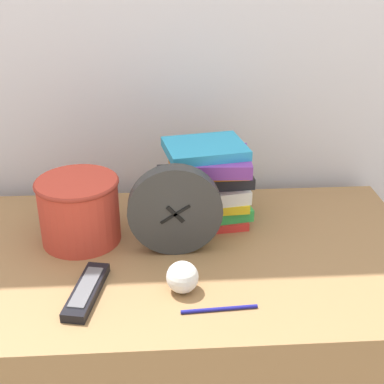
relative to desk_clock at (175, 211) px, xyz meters
name	(u,v)px	position (x,y,z in m)	size (l,w,h in m)	color
wall_back	(164,38)	(-0.01, 0.39, 0.31)	(6.00, 0.04, 2.40)	silver
desk	(173,374)	(-0.01, -0.01, -0.50)	(1.21, 0.65, 0.78)	olive
desk_clock	(175,211)	(0.00, 0.00, 0.00)	(0.22, 0.04, 0.22)	#333333
book_stack	(206,184)	(0.08, 0.15, 0.00)	(0.25, 0.21, 0.22)	red
basket	(79,208)	(-0.23, 0.07, -0.02)	(0.20, 0.20, 0.16)	#C63D2D
tv_remote	(87,291)	(-0.19, -0.16, -0.10)	(0.08, 0.19, 0.02)	black
crumpled_paper_ball	(182,277)	(0.01, -0.15, -0.07)	(0.07, 0.07, 0.07)	white
pen	(219,309)	(0.08, -0.23, -0.11)	(0.16, 0.02, 0.01)	navy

